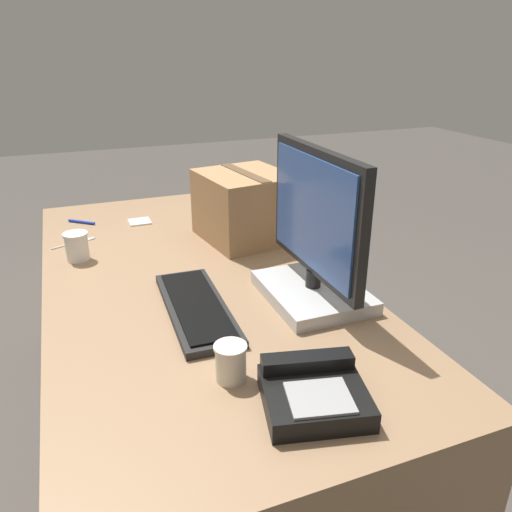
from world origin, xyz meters
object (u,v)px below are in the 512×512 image
object	(u,v)px
keyboard	(197,307)
paper_cup_left	(77,246)
desk_phone	(314,392)
monitor	(314,244)
sticky_note_pad	(140,222)
spoon	(81,241)
cardboard_box	(245,206)
paper_cup_right	(231,362)
pen_marker	(82,222)

from	to	relation	value
keyboard	paper_cup_left	xyz separation A→B (m)	(-0.49, -0.28, 0.04)
paper_cup_left	desk_phone	bearing A→B (deg)	23.11
monitor	sticky_note_pad	world-z (taller)	monitor
desk_phone	spoon	bearing A→B (deg)	-147.80
monitor	keyboard	distance (m)	0.37
keyboard	cardboard_box	bearing A→B (deg)	148.44
monitor	desk_phone	world-z (taller)	monitor
cardboard_box	sticky_note_pad	size ratio (longest dim) A/B	4.24
paper_cup_right	cardboard_box	bearing A→B (deg)	157.78
keyboard	desk_phone	bearing A→B (deg)	17.01
monitor	desk_phone	size ratio (longest dim) A/B	1.95
paper_cup_left	paper_cup_right	bearing A→B (deg)	18.74
spoon	sticky_note_pad	world-z (taller)	sticky_note_pad
spoon	cardboard_box	bearing A→B (deg)	-40.80
pen_marker	paper_cup_left	bearing A→B (deg)	-54.77
keyboard	pen_marker	bearing A→B (deg)	-162.26
paper_cup_right	desk_phone	bearing A→B (deg)	43.06
spoon	pen_marker	xyz separation A→B (m)	(-0.21, 0.02, 0.00)
desk_phone	pen_marker	bearing A→B (deg)	-151.28
paper_cup_left	pen_marker	world-z (taller)	paper_cup_left
desk_phone	cardboard_box	world-z (taller)	cardboard_box
keyboard	pen_marker	size ratio (longest dim) A/B	4.43
monitor	paper_cup_right	size ratio (longest dim) A/B	5.53
paper_cup_left	cardboard_box	world-z (taller)	cardboard_box
spoon	pen_marker	world-z (taller)	pen_marker
monitor	paper_cup_left	size ratio (longest dim) A/B	4.94
monitor	pen_marker	size ratio (longest dim) A/B	4.70
cardboard_box	pen_marker	world-z (taller)	cardboard_box
paper_cup_left	spoon	world-z (taller)	paper_cup_left
keyboard	spoon	size ratio (longest dim) A/B	2.77
pen_marker	sticky_note_pad	distance (m)	0.24
paper_cup_right	spoon	distance (m)	1.02
desk_phone	paper_cup_right	xyz separation A→B (m)	(-0.14, -0.13, 0.02)
keyboard	cardboard_box	distance (m)	0.59
pen_marker	sticky_note_pad	xyz separation A→B (m)	(0.07, 0.22, -0.00)
keyboard	paper_cup_left	distance (m)	0.57
desk_phone	spoon	distance (m)	1.19
desk_phone	paper_cup_left	size ratio (longest dim) A/B	2.53
pen_marker	sticky_note_pad	bearing A→B (deg)	21.63
keyboard	spoon	distance (m)	0.72
cardboard_box	paper_cup_left	bearing A→B (deg)	-90.84
paper_cup_right	spoon	world-z (taller)	paper_cup_right
sticky_note_pad	desk_phone	bearing A→B (deg)	6.74
paper_cup_left	paper_cup_right	world-z (taller)	paper_cup_left
desk_phone	sticky_note_pad	distance (m)	1.27
desk_phone	monitor	bearing A→B (deg)	166.29
desk_phone	spoon	xyz separation A→B (m)	(-1.13, -0.39, -0.03)
paper_cup_left	cardboard_box	distance (m)	0.61
pen_marker	spoon	bearing A→B (deg)	-54.17
paper_cup_right	pen_marker	bearing A→B (deg)	-168.55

